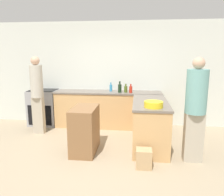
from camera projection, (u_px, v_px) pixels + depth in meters
name	position (u px, v px, depth m)	size (l,w,h in m)	color
ground_plane	(94.00, 160.00, 3.89)	(14.00, 14.00, 0.00)	tan
wall_back	(109.00, 74.00, 5.80)	(8.00, 0.06, 2.70)	silver
counter_back	(108.00, 109.00, 5.65)	(2.71, 0.61, 0.93)	tan
counter_peninsula	(149.00, 123.00, 4.49)	(0.69, 1.60, 0.93)	tan
range_oven	(44.00, 107.00, 5.84)	(0.74, 0.59, 0.94)	#99999E
island_table	(85.00, 130.00, 4.18)	(0.44, 0.79, 0.87)	brown
mixing_bowl	(154.00, 104.00, 3.87)	(0.34, 0.34, 0.11)	yellow
olive_oil_bottle	(126.00, 89.00, 5.42)	(0.08, 0.08, 0.21)	#475B1E
wine_bottle_dark	(120.00, 88.00, 5.41)	(0.09, 0.09, 0.28)	black
dish_soap_bottle	(111.00, 88.00, 5.61)	(0.07, 0.07, 0.22)	#338CBF
hot_sauce_bottle	(131.00, 89.00, 5.37)	(0.08, 0.08, 0.22)	red
person_by_range	(37.00, 91.00, 5.08)	(0.29, 0.29, 1.82)	#ADA38E
person_at_peninsula	(196.00, 106.00, 3.69)	(0.35, 0.35, 1.81)	#ADA38E
paper_bag	(144.00, 158.00, 3.60)	(0.26, 0.22, 0.32)	tan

